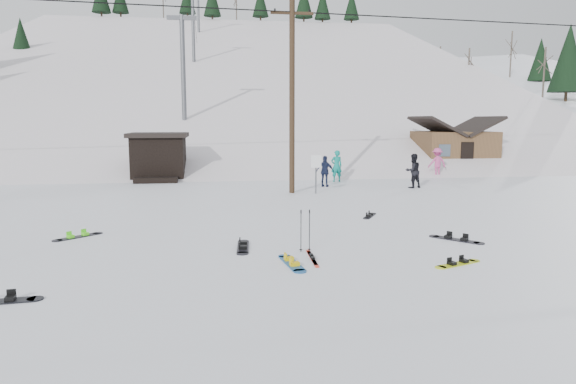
{
  "coord_description": "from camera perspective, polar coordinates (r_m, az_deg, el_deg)",
  "views": [
    {
      "loc": [
        -1.53,
        -10.35,
        3.5
      ],
      "look_at": [
        0.5,
        4.44,
        1.4
      ],
      "focal_mm": 32.0,
      "sensor_mm": 36.0,
      "label": 1
    }
  ],
  "objects": [
    {
      "name": "skier_navy",
      "position": [
        27.1,
        4.15,
        2.3
      ],
      "size": [
        1.03,
        0.81,
        1.64
      ],
      "primitive_type": "imported",
      "rotation": [
        0.0,
        0.0,
        2.65
      ],
      "color": "#18203D",
      "rests_on": "ground"
    },
    {
      "name": "utility_pole",
      "position": [
        24.63,
        0.45,
        10.75
      ],
      "size": [
        2.0,
        0.26,
        9.0
      ],
      "color": "#3A2819",
      "rests_on": "ground"
    },
    {
      "name": "trail_sign",
      "position": [
        24.47,
        3.13,
        2.78
      ],
      "size": [
        0.5,
        0.09,
        1.85
      ],
      "color": "#595B60",
      "rests_on": "ground"
    },
    {
      "name": "skier_teal",
      "position": [
        29.41,
        5.42,
        2.9
      ],
      "size": [
        0.69,
        0.48,
        1.8
      ],
      "primitive_type": "imported",
      "rotation": [
        0.0,
        0.0,
        3.23
      ],
      "color": "#0D8274",
      "rests_on": "ground"
    },
    {
      "name": "skier_pink",
      "position": [
        33.05,
        16.24,
        3.17
      ],
      "size": [
        1.21,
        0.76,
        1.79
      ],
      "primitive_type": "imported",
      "rotation": [
        0.0,
        0.0,
        3.22
      ],
      "color": "#C54586",
      "rests_on": "ground"
    },
    {
      "name": "treeline_right",
      "position": [
        64.51,
        27.86,
        3.97
      ],
      "size": [
        20.0,
        60.0,
        10.0
      ],
      "primitive_type": null,
      "color": "black",
      "rests_on": "ground"
    },
    {
      "name": "board_scatter_b",
      "position": [
        14.31,
        -5.03,
        -6.06
      ],
      "size": [
        0.41,
        1.68,
        0.12
      ],
      "rotation": [
        0.0,
        0.0,
        1.5
      ],
      "color": "black",
      "rests_on": "ground"
    },
    {
      "name": "hero_skis",
      "position": [
        13.17,
        2.71,
        -7.3
      ],
      "size": [
        0.14,
        1.64,
        0.09
      ],
      "rotation": [
        0.0,
        0.0,
        -0.03
      ],
      "color": "red",
      "rests_on": "ground"
    },
    {
      "name": "lift_tower_far",
      "position": [
        82.24,
        -9.96,
        20.07
      ],
      "size": [
        2.2,
        0.36,
        8.0
      ],
      "color": "#595B60",
      "rests_on": "ski_slope"
    },
    {
      "name": "ridge_right",
      "position": [
        73.59,
        24.96,
        -4.12
      ],
      "size": [
        45.66,
        93.98,
        54.59
      ],
      "primitive_type": "cube",
      "rotation": [
        0.21,
        -0.05,
        -0.12
      ],
      "color": "white",
      "rests_on": "ground"
    },
    {
      "name": "ski_poles",
      "position": [
        13.73,
        1.92,
        -4.27
      ],
      "size": [
        0.31,
        0.08,
        1.14
      ],
      "color": "black",
      "rests_on": "ground"
    },
    {
      "name": "ski_slope",
      "position": [
        67.18,
        -6.32,
        -5.38
      ],
      "size": [
        60.0,
        85.24,
        65.97
      ],
      "primitive_type": "cube",
      "rotation": [
        0.31,
        0.0,
        0.0
      ],
      "color": "white",
      "rests_on": "ground"
    },
    {
      "name": "lift_tower_mid",
      "position": [
        61.37,
        -10.51,
        18.07
      ],
      "size": [
        2.2,
        0.36,
        8.0
      ],
      "color": "#595B60",
      "rests_on": "ski_slope"
    },
    {
      "name": "lift_hut",
      "position": [
        31.56,
        -14.14,
        3.88
      ],
      "size": [
        3.4,
        4.1,
        2.75
      ],
      "color": "black",
      "rests_on": "ground"
    },
    {
      "name": "hero_snowboard",
      "position": [
        12.68,
        0.42,
        -7.87
      ],
      "size": [
        0.51,
        1.67,
        0.12
      ],
      "rotation": [
        0.0,
        0.0,
        1.71
      ],
      "color": "#165394",
      "rests_on": "ground"
    },
    {
      "name": "board_scatter_c",
      "position": [
        16.73,
        -22.3,
        -4.58
      ],
      "size": [
        1.25,
        1.16,
        0.11
      ],
      "rotation": [
        0.0,
        0.0,
        0.74
      ],
      "color": "black",
      "rests_on": "ground"
    },
    {
      "name": "ground",
      "position": [
        11.03,
        0.57,
        -10.49
      ],
      "size": [
        200.0,
        200.0,
        0.0
      ],
      "primitive_type": "plane",
      "color": "white",
      "rests_on": "ground"
    },
    {
      "name": "board_scatter_e",
      "position": [
        13.31,
        18.35,
        -7.54
      ],
      "size": [
        1.36,
        0.73,
        0.1
      ],
      "rotation": [
        0.0,
        0.0,
        0.4
      ],
      "color": "#D1E219",
      "rests_on": "ground"
    },
    {
      "name": "treeline_crest",
      "position": [
        96.43,
        -6.93,
        5.87
      ],
      "size": [
        50.0,
        6.0,
        10.0
      ],
      "primitive_type": null,
      "color": "black",
      "rests_on": "ski_slope"
    },
    {
      "name": "board_scatter_d",
      "position": [
        15.91,
        18.18,
        -5.0
      ],
      "size": [
        1.21,
        1.32,
        0.12
      ],
      "rotation": [
        0.0,
        0.0,
        -0.84
      ],
      "color": "black",
      "rests_on": "ground"
    },
    {
      "name": "skier_dark",
      "position": [
        27.33,
        13.72,
        2.29
      ],
      "size": [
        1.01,
        0.87,
        1.78
      ],
      "primitive_type": "imported",
      "rotation": [
        0.0,
        0.0,
        3.4
      ],
      "color": "black",
      "rests_on": "ground"
    },
    {
      "name": "lift_tower_near",
      "position": [
        40.66,
        -11.59,
        14.0
      ],
      "size": [
        2.2,
        0.36,
        8.0
      ],
      "color": "#595B60",
      "rests_on": "ski_slope"
    },
    {
      "name": "board_scatter_f",
      "position": [
        19.06,
        9.07,
        -2.6
      ],
      "size": [
        0.77,
        1.17,
        0.09
      ],
      "rotation": [
        0.0,
        0.0,
        1.05
      ],
      "color": "black",
      "rests_on": "ground"
    },
    {
      "name": "cabin",
      "position": [
        38.17,
        17.93,
        4.59
      ],
      "size": [
        5.39,
        4.4,
        3.77
      ],
      "color": "brown",
      "rests_on": "ground"
    }
  ]
}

